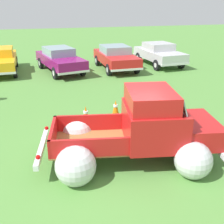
{
  "coord_description": "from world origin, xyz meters",
  "views": [
    {
      "loc": [
        -2.11,
        -6.21,
        3.97
      ],
      "look_at": [
        0.0,
        1.62,
        0.74
      ],
      "focal_mm": 44.78,
      "sensor_mm": 36.0,
      "label": 1
    }
  ],
  "objects_px": {
    "vintage_pickup_truck": "(143,133)",
    "show_car_2": "(116,57)",
    "show_car_1": "(60,59)",
    "show_car_0": "(0,59)",
    "lane_cone_1": "(116,108)",
    "show_car_3": "(159,53)",
    "lane_cone_0": "(86,115)"
  },
  "relations": [
    {
      "from": "show_car_0",
      "to": "lane_cone_1",
      "type": "distance_m",
      "value": 9.58
    },
    {
      "from": "lane_cone_0",
      "to": "lane_cone_1",
      "type": "xyz_separation_m",
      "value": [
        1.17,
        0.34,
        0.0
      ]
    },
    {
      "from": "show_car_1",
      "to": "show_car_2",
      "type": "relative_size",
      "value": 1.12
    },
    {
      "from": "vintage_pickup_truck",
      "to": "show_car_3",
      "type": "xyz_separation_m",
      "value": [
        5.3,
        10.88,
        0.03
      ]
    },
    {
      "from": "show_car_1",
      "to": "lane_cone_1",
      "type": "distance_m",
      "value": 7.74
    },
    {
      "from": "show_car_0",
      "to": "lane_cone_1",
      "type": "relative_size",
      "value": 7.24
    },
    {
      "from": "show_car_0",
      "to": "show_car_1",
      "type": "height_order",
      "value": "same"
    },
    {
      "from": "show_car_2",
      "to": "lane_cone_1",
      "type": "bearing_deg",
      "value": -17.04
    },
    {
      "from": "show_car_3",
      "to": "lane_cone_1",
      "type": "distance_m",
      "value": 9.42
    },
    {
      "from": "show_car_2",
      "to": "show_car_3",
      "type": "height_order",
      "value": "same"
    },
    {
      "from": "show_car_0",
      "to": "show_car_3",
      "type": "distance_m",
      "value": 9.9
    },
    {
      "from": "vintage_pickup_truck",
      "to": "lane_cone_0",
      "type": "bearing_deg",
      "value": 120.97
    },
    {
      "from": "vintage_pickup_truck",
      "to": "lane_cone_0",
      "type": "relative_size",
      "value": 7.73
    },
    {
      "from": "lane_cone_1",
      "to": "vintage_pickup_truck",
      "type": "bearing_deg",
      "value": -92.27
    },
    {
      "from": "show_car_0",
      "to": "lane_cone_0",
      "type": "height_order",
      "value": "show_car_0"
    },
    {
      "from": "vintage_pickup_truck",
      "to": "show_car_1",
      "type": "distance_m",
      "value": 10.72
    },
    {
      "from": "vintage_pickup_truck",
      "to": "show_car_2",
      "type": "height_order",
      "value": "vintage_pickup_truck"
    },
    {
      "from": "vintage_pickup_truck",
      "to": "lane_cone_1",
      "type": "bearing_deg",
      "value": 97.51
    },
    {
      "from": "show_car_0",
      "to": "lane_cone_0",
      "type": "bearing_deg",
      "value": 20.61
    },
    {
      "from": "show_car_3",
      "to": "lane_cone_1",
      "type": "bearing_deg",
      "value": -37.81
    },
    {
      "from": "lane_cone_1",
      "to": "show_car_0",
      "type": "bearing_deg",
      "value": 119.46
    },
    {
      "from": "lane_cone_1",
      "to": "show_car_3",
      "type": "bearing_deg",
      "value": 56.55
    },
    {
      "from": "show_car_0",
      "to": "show_car_2",
      "type": "distance_m",
      "value": 6.86
    },
    {
      "from": "show_car_2",
      "to": "lane_cone_0",
      "type": "xyz_separation_m",
      "value": [
        -3.26,
        -7.75,
        -0.47
      ]
    },
    {
      "from": "show_car_1",
      "to": "lane_cone_0",
      "type": "height_order",
      "value": "show_car_1"
    },
    {
      "from": "show_car_1",
      "to": "lane_cone_1",
      "type": "relative_size",
      "value": 7.84
    },
    {
      "from": "show_car_3",
      "to": "show_car_1",
      "type": "bearing_deg",
      "value": -92.32
    },
    {
      "from": "vintage_pickup_truck",
      "to": "lane_cone_0",
      "type": "height_order",
      "value": "vintage_pickup_truck"
    },
    {
      "from": "show_car_2",
      "to": "vintage_pickup_truck",
      "type": "bearing_deg",
      "value": -13.23
    },
    {
      "from": "show_car_1",
      "to": "show_car_3",
      "type": "height_order",
      "value": "same"
    },
    {
      "from": "vintage_pickup_truck",
      "to": "show_car_2",
      "type": "distance_m",
      "value": 10.68
    },
    {
      "from": "show_car_1",
      "to": "lane_cone_1",
      "type": "xyz_separation_m",
      "value": [
        1.3,
        -7.62,
        -0.47
      ]
    }
  ]
}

